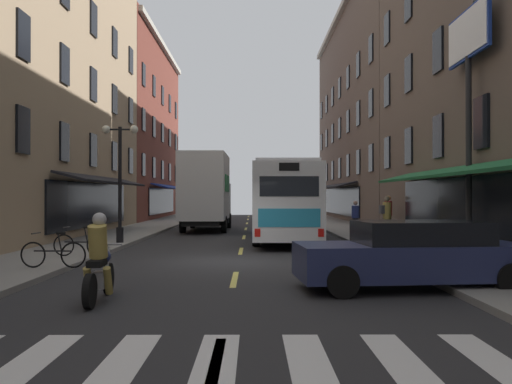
{
  "coord_description": "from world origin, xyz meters",
  "views": [
    {
      "loc": [
        0.44,
        -16.23,
        1.97
      ],
      "look_at": [
        0.55,
        4.53,
        2.12
      ],
      "focal_mm": 37.78,
      "sensor_mm": 36.0,
      "label": 1
    }
  ],
  "objects": [
    {
      "name": "transit_bus",
      "position": [
        1.82,
        8.49,
        1.75
      ],
      "size": [
        2.85,
        12.31,
        3.34
      ],
      "color": "white",
      "rests_on": "ground"
    },
    {
      "name": "sidewalk_left",
      "position": [
        -5.9,
        0.0,
        0.07
      ],
      "size": [
        3.0,
        80.0,
        0.14
      ],
      "primitive_type": "cube",
      "color": "gray",
      "rests_on": "ground"
    },
    {
      "name": "sedan_mid",
      "position": [
        3.82,
        -4.89,
        0.73
      ],
      "size": [
        4.94,
        2.28,
        1.44
      ],
      "color": "navy",
      "rests_on": "ground"
    },
    {
      "name": "box_truck",
      "position": [
        -2.19,
        14.1,
        2.15
      ],
      "size": [
        2.54,
        7.58,
        4.25
      ],
      "color": "black",
      "rests_on": "ground"
    },
    {
      "name": "sedan_near",
      "position": [
        -2.49,
        26.09,
        0.66
      ],
      "size": [
        1.96,
        4.38,
        1.26
      ],
      "color": "navy",
      "rests_on": "ground"
    },
    {
      "name": "motorcycle_rider",
      "position": [
        -2.43,
        -6.16,
        0.71
      ],
      "size": [
        0.62,
        2.07,
        1.66
      ],
      "color": "black",
      "rests_on": "ground"
    },
    {
      "name": "pedestrian_mid",
      "position": [
        5.38,
        9.69,
        0.95
      ],
      "size": [
        0.36,
        0.36,
        1.59
      ],
      "rotation": [
        0.0,
        0.0,
        5.26
      ],
      "color": "black",
      "rests_on": "sidewalk_right"
    },
    {
      "name": "bicycle_mid",
      "position": [
        -4.65,
        -2.51,
        0.5
      ],
      "size": [
        1.71,
        0.48,
        0.91
      ],
      "color": "black",
      "rests_on": "sidewalk_left"
    },
    {
      "name": "lane_centre_dashes",
      "position": [
        0.0,
        -0.25,
        0.0
      ],
      "size": [
        0.14,
        73.9,
        0.01
      ],
      "color": "#DBCC4C",
      "rests_on": "ground"
    },
    {
      "name": "crosswalk_near",
      "position": [
        0.0,
        -10.0,
        0.0
      ],
      "size": [
        7.1,
        2.8,
        0.01
      ],
      "color": "silver",
      "rests_on": "ground"
    },
    {
      "name": "sidewalk_right",
      "position": [
        5.9,
        0.0,
        0.07
      ],
      "size": [
        3.0,
        80.0,
        0.14
      ],
      "primitive_type": "cube",
      "color": "gray",
      "rests_on": "ground"
    },
    {
      "name": "billboard_sign",
      "position": [
        7.05,
        0.21,
        5.97
      ],
      "size": [
        0.4,
        3.04,
        7.58
      ],
      "color": "black",
      "rests_on": "sidewalk_right"
    },
    {
      "name": "bicycle_near",
      "position": [
        -4.81,
        0.14,
        0.5
      ],
      "size": [
        1.71,
        0.48,
        0.91
      ],
      "color": "black",
      "rests_on": "sidewalk_left"
    },
    {
      "name": "street_lamp_twin",
      "position": [
        -4.79,
        4.91,
        2.71
      ],
      "size": [
        1.42,
        0.32,
        4.61
      ],
      "color": "black",
      "rests_on": "sidewalk_left"
    },
    {
      "name": "pedestrian_near",
      "position": [
        6.13,
        6.65,
        1.11
      ],
      "size": [
        0.52,
        0.37,
        1.82
      ],
      "rotation": [
        0.0,
        0.0,
        4.9
      ],
      "color": "#B29947",
      "rests_on": "sidewalk_right"
    },
    {
      "name": "ground_plane",
      "position": [
        0.0,
        0.0,
        -0.05
      ],
      "size": [
        34.8,
        80.0,
        0.1
      ],
      "primitive_type": "cube",
      "color": "#28282B"
    },
    {
      "name": "pedestrian_far",
      "position": [
        6.87,
        9.3,
        1.1
      ],
      "size": [
        0.36,
        0.36,
        1.84
      ],
      "rotation": [
        0.0,
        0.0,
        0.42
      ],
      "color": "black",
      "rests_on": "sidewalk_right"
    }
  ]
}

